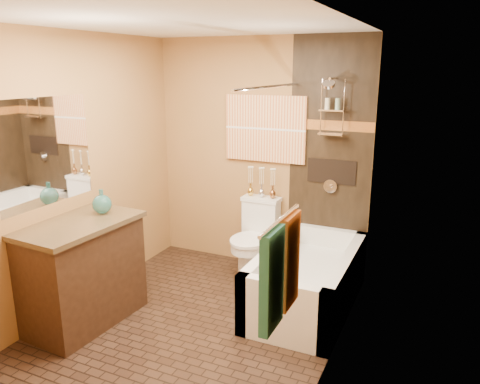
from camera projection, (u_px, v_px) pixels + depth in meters
The scene contains 23 objects.
floor at pixel (193, 325), 4.09m from camera, with size 3.00×3.00×0.00m, color black.
wall_left at pixel (75, 173), 4.25m from camera, with size 0.02×3.00×2.50m, color #A06C3E.
wall_right at pixel (337, 205), 3.29m from camera, with size 0.02×3.00×2.50m, color #A06C3E.
wall_back at pixel (260, 156), 5.08m from camera, with size 2.40×0.02×2.50m, color #A06C3E.
wall_front at pixel (43, 252), 2.45m from camera, with size 2.40×0.02×2.50m, color #A06C3E.
ceiling at pixel (185, 23), 3.44m from camera, with size 3.00×3.00×0.00m, color silver.
alcove_tile_back at pixel (330, 162), 4.76m from camera, with size 0.85×0.01×2.50m, color black.
alcove_tile_right at pixel (356, 181), 3.95m from camera, with size 0.01×1.50×2.50m, color black.
mosaic_band_back at pixel (331, 125), 4.66m from camera, with size 0.85×0.01×0.10m, color brown.
mosaic_band_right at pixel (358, 138), 3.86m from camera, with size 0.01×1.50×0.10m, color brown.
alcove_niche at pixel (331, 172), 4.77m from camera, with size 0.50×0.01×0.25m, color black.
shower_fixtures at pixel (332, 122), 4.55m from camera, with size 0.24×0.33×1.16m.
curtain_rod at pixel (271, 87), 4.06m from camera, with size 0.03×0.03×1.55m, color silver.
towel_bar at pixel (280, 220), 2.33m from camera, with size 0.02×0.02×0.55m, color silver.
towel_teal at pixel (272, 280), 2.28m from camera, with size 0.05×0.22×0.52m, color #1E655F.
towel_rust at pixel (289, 261), 2.51m from camera, with size 0.05×0.22×0.52m, color brown.
sunset_painting at pixel (265, 129), 4.96m from camera, with size 0.90×0.04×0.70m, color #CD5D30.
vanity_mirror at pixel (46, 152), 3.90m from camera, with size 0.01×1.00×0.90m, color white.
bathtub at pixel (307, 284), 4.37m from camera, with size 0.80×1.50×0.55m.
toilet at pixel (255, 238), 5.02m from camera, with size 0.42×0.61×0.82m.
vanity at pixel (81, 272), 4.06m from camera, with size 0.70×1.08×0.92m.
teal_bottle at pixel (102, 202), 4.13m from camera, with size 0.17×0.17×0.27m, color #226662, non-canonical shape.
bud_vases at pixel (262, 182), 5.03m from camera, with size 0.33×0.07×0.32m.
Camera 1 is at (1.89, -3.15, 2.19)m, focal length 35.00 mm.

